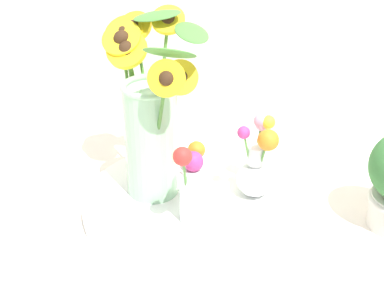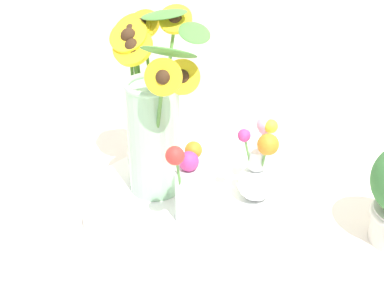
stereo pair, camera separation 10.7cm
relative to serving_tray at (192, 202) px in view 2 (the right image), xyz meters
name	(u,v)px [view 2 (the right image)]	position (x,y,z in m)	size (l,w,h in m)	color
ground_plane	(190,244)	(0.03, -0.12, -0.01)	(6.00, 6.00, 0.00)	silver
serving_tray	(192,202)	(0.00, 0.00, 0.00)	(0.46, 0.46, 0.02)	white
mason_jar_sunflowers	(153,116)	(-0.09, 0.03, 0.18)	(0.25, 0.23, 0.38)	#99CC9E
vase_small_center	(189,185)	(0.01, -0.07, 0.10)	(0.06, 0.10, 0.19)	white
vase_bulb_right	(258,169)	(0.13, 0.03, 0.09)	(0.08, 0.09, 0.18)	white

